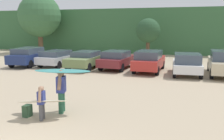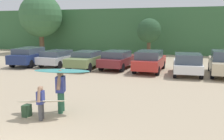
{
  "view_description": "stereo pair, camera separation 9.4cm",
  "coord_description": "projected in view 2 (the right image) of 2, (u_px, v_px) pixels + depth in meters",
  "views": [
    {
      "loc": [
        4.51,
        -5.18,
        3.41
      ],
      "look_at": [
        0.3,
        7.94,
        1.04
      ],
      "focal_mm": 41.58,
      "sensor_mm": 36.0,
      "label": 1
    },
    {
      "loc": [
        4.6,
        -5.15,
        3.41
      ],
      "look_at": [
        0.3,
        7.94,
        1.04
      ],
      "focal_mm": 41.58,
      "sensor_mm": 36.0,
      "label": 2
    }
  ],
  "objects": [
    {
      "name": "person_adult",
      "position": [
        61.0,
        88.0,
        10.19
      ],
      "size": [
        0.42,
        0.79,
        1.71
      ],
      "rotation": [
        0.0,
        0.0,
        3.42
      ],
      "color": "#26593F",
      "rests_on": "ground_plane"
    },
    {
      "name": "parked_car_olive_green",
      "position": [
        86.0,
        59.0,
        20.7
      ],
      "size": [
        1.92,
        4.38,
        1.39
      ],
      "rotation": [
        0.0,
        0.0,
        1.58
      ],
      "color": "#6B7F4C",
      "rests_on": "ground_plane"
    },
    {
      "name": "parked_car_navy",
      "position": [
        30.0,
        56.0,
        22.44
      ],
      "size": [
        2.33,
        4.81,
        1.54
      ],
      "rotation": [
        0.0,
        0.0,
        1.68
      ],
      "color": "navy",
      "rests_on": "ground_plane"
    },
    {
      "name": "parked_car_silver",
      "position": [
        58.0,
        57.0,
        22.13
      ],
      "size": [
        2.08,
        4.28,
        1.34
      ],
      "rotation": [
        0.0,
        0.0,
        1.52
      ],
      "color": "silver",
      "rests_on": "ground_plane"
    },
    {
      "name": "hillside_ridge",
      "position": [
        163.0,
        30.0,
        36.21
      ],
      "size": [
        108.0,
        12.0,
        5.48
      ],
      "primitive_type": "cube",
      "color": "#38663D",
      "rests_on": "ground_plane"
    },
    {
      "name": "person_child",
      "position": [
        41.0,
        101.0,
        9.41
      ],
      "size": [
        0.31,
        0.52,
        1.27
      ],
      "rotation": [
        0.0,
        0.0,
        3.42
      ],
      "color": "#4C4C51",
      "rests_on": "ground_plane"
    },
    {
      "name": "parked_car_red",
      "position": [
        150.0,
        61.0,
        19.37
      ],
      "size": [
        1.89,
        4.45,
        1.57
      ],
      "rotation": [
        0.0,
        0.0,
        1.56
      ],
      "color": "#B72D28",
      "rests_on": "ground_plane"
    },
    {
      "name": "parked_car_white",
      "position": [
        188.0,
        64.0,
        17.89
      ],
      "size": [
        2.16,
        4.06,
        1.53
      ],
      "rotation": [
        0.0,
        0.0,
        1.65
      ],
      "color": "white",
      "rests_on": "ground_plane"
    },
    {
      "name": "parked_car_maroon",
      "position": [
        118.0,
        59.0,
        20.59
      ],
      "size": [
        2.16,
        4.4,
        1.45
      ],
      "rotation": [
        0.0,
        0.0,
        1.5
      ],
      "color": "maroon",
      "rests_on": "ground_plane"
    },
    {
      "name": "surfboard_teal",
      "position": [
        62.0,
        71.0,
        10.12
      ],
      "size": [
        2.31,
        1.07,
        0.11
      ],
      "rotation": [
        0.0,
        0.0,
        3.35
      ],
      "color": "teal"
    },
    {
      "name": "backpack_dropped",
      "position": [
        27.0,
        111.0,
        9.82
      ],
      "size": [
        0.24,
        0.34,
        0.45
      ],
      "color": "#2D4C33",
      "rests_on": "ground_plane"
    },
    {
      "name": "tree_left",
      "position": [
        149.0,
        31.0,
        27.97
      ],
      "size": [
        2.62,
        2.62,
        4.18
      ],
      "color": "brown",
      "rests_on": "ground_plane"
    },
    {
      "name": "surfboard_cream",
      "position": [
        42.0,
        101.0,
        9.49
      ],
      "size": [
        1.93,
        1.18,
        0.23
      ],
      "rotation": [
        0.0,
        0.0,
        3.52
      ],
      "color": "beige"
    },
    {
      "name": "tree_far_right",
      "position": [
        41.0,
        16.0,
        32.26
      ],
      "size": [
        5.3,
        5.3,
        7.27
      ],
      "color": "brown",
      "rests_on": "ground_plane"
    }
  ]
}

